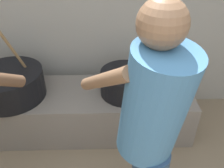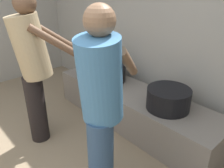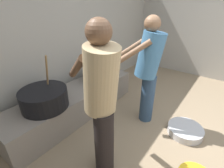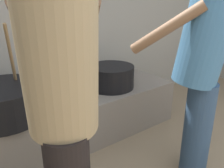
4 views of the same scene
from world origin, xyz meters
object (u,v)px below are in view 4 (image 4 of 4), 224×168
at_px(cooking_pot_main, 3,102).
at_px(cooking_pot_secondary, 111,77).
at_px(cook_in_blue_shirt, 201,64).
at_px(cook_in_tan_shirt, 62,100).

xyz_separation_m(cooking_pot_main, cooking_pot_secondary, (1.02, 0.02, -0.01)).
distance_m(cooking_pot_main, cooking_pot_secondary, 1.02).
height_order(cooking_pot_secondary, cook_in_blue_shirt, cook_in_blue_shirt).
relative_size(cooking_pot_main, cook_in_blue_shirt, 0.46).
xyz_separation_m(cooking_pot_main, cook_in_tan_shirt, (0.04, -0.94, 0.34)).
bearing_deg(cook_in_blue_shirt, cooking_pot_secondary, 93.06).
relative_size(cooking_pot_main, cooking_pot_secondary, 1.56).
height_order(cooking_pot_main, cook_in_tan_shirt, cook_in_tan_shirt).
bearing_deg(cooking_pot_main, cook_in_blue_shirt, -40.37).
xyz_separation_m(cooking_pot_secondary, cook_in_tan_shirt, (-0.98, -0.96, 0.35)).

